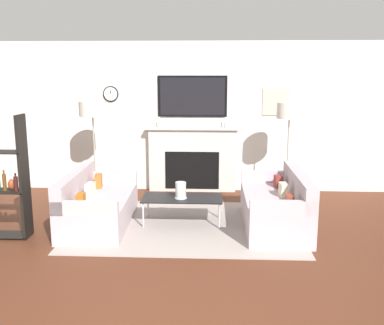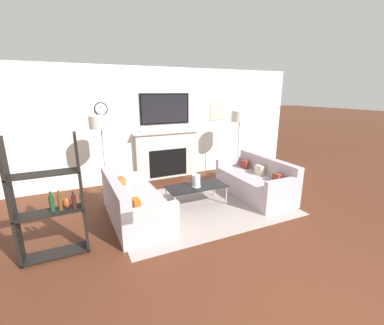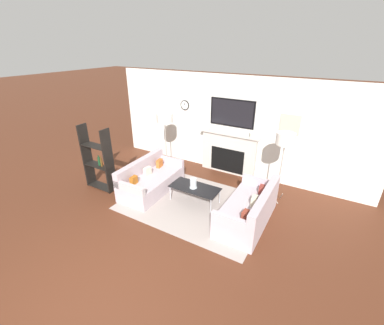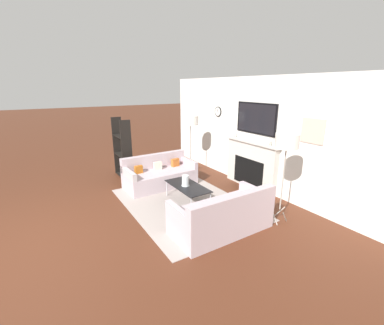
{
  "view_description": "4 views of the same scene",
  "coord_description": "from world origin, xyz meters",
  "px_view_note": "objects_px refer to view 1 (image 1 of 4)",
  "views": [
    {
      "loc": [
        0.38,
        -3.19,
        2.19
      ],
      "look_at": [
        0.07,
        3.27,
        0.86
      ],
      "focal_mm": 42.0,
      "sensor_mm": 36.0,
      "label": 1
    },
    {
      "loc": [
        -2.08,
        -1.12,
        2.14
      ],
      "look_at": [
        -0.07,
        3.21,
        0.82
      ],
      "focal_mm": 24.0,
      "sensor_mm": 36.0,
      "label": 2
    },
    {
      "loc": [
        2.48,
        -1.43,
        3.43
      ],
      "look_at": [
        -0.17,
        3.09,
        0.97
      ],
      "focal_mm": 24.0,
      "sensor_mm": 36.0,
      "label": 3
    },
    {
      "loc": [
        4.41,
        0.36,
        2.47
      ],
      "look_at": [
        -0.1,
        3.18,
        0.88
      ],
      "focal_mm": 24.0,
      "sensor_mm": 36.0,
      "label": 4
    }
  ],
  "objects_px": {
    "couch_left": "(96,206)",
    "floor_lamp_right": "(289,112)",
    "floor_lamp_left": "(92,110)",
    "couch_right": "(277,207)",
    "hurricane_candle": "(181,191)",
    "coffee_table": "(182,199)"
  },
  "relations": [
    {
      "from": "coffee_table",
      "to": "floor_lamp_right",
      "type": "relative_size",
      "value": 0.68
    },
    {
      "from": "coffee_table",
      "to": "hurricane_candle",
      "type": "xyz_separation_m",
      "value": [
        -0.02,
        -0.04,
        0.13
      ]
    },
    {
      "from": "couch_left",
      "to": "floor_lamp_right",
      "type": "bearing_deg",
      "value": 21.23
    },
    {
      "from": "couch_right",
      "to": "coffee_table",
      "type": "distance_m",
      "value": 1.35
    },
    {
      "from": "couch_left",
      "to": "couch_right",
      "type": "bearing_deg",
      "value": 0.03
    },
    {
      "from": "couch_left",
      "to": "floor_lamp_left",
      "type": "relative_size",
      "value": 1.05
    },
    {
      "from": "floor_lamp_left",
      "to": "floor_lamp_right",
      "type": "distance_m",
      "value": 3.19
    },
    {
      "from": "couch_right",
      "to": "coffee_table",
      "type": "bearing_deg",
      "value": 176.03
    },
    {
      "from": "floor_lamp_left",
      "to": "floor_lamp_right",
      "type": "height_order",
      "value": "floor_lamp_left"
    },
    {
      "from": "couch_left",
      "to": "floor_lamp_right",
      "type": "relative_size",
      "value": 1.05
    },
    {
      "from": "hurricane_candle",
      "to": "floor_lamp_left",
      "type": "distance_m",
      "value": 2.13
    },
    {
      "from": "floor_lamp_left",
      "to": "floor_lamp_right",
      "type": "xyz_separation_m",
      "value": [
        3.19,
        0.0,
        -0.02
      ]
    },
    {
      "from": "couch_right",
      "to": "floor_lamp_left",
      "type": "xyz_separation_m",
      "value": [
        -2.88,
        1.12,
        1.26
      ]
    },
    {
      "from": "couch_left",
      "to": "floor_lamp_left",
      "type": "distance_m",
      "value": 1.73
    },
    {
      "from": "couch_right",
      "to": "floor_lamp_right",
      "type": "height_order",
      "value": "floor_lamp_right"
    },
    {
      "from": "hurricane_candle",
      "to": "coffee_table",
      "type": "bearing_deg",
      "value": 61.41
    },
    {
      "from": "couch_left",
      "to": "floor_lamp_right",
      "type": "height_order",
      "value": "floor_lamp_right"
    },
    {
      "from": "hurricane_candle",
      "to": "floor_lamp_left",
      "type": "height_order",
      "value": "floor_lamp_left"
    },
    {
      "from": "floor_lamp_left",
      "to": "floor_lamp_right",
      "type": "relative_size",
      "value": 1.01
    },
    {
      "from": "floor_lamp_left",
      "to": "couch_right",
      "type": "bearing_deg",
      "value": -21.25
    },
    {
      "from": "couch_right",
      "to": "floor_lamp_left",
      "type": "distance_m",
      "value": 3.34
    },
    {
      "from": "couch_right",
      "to": "hurricane_candle",
      "type": "height_order",
      "value": "couch_right"
    }
  ]
}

